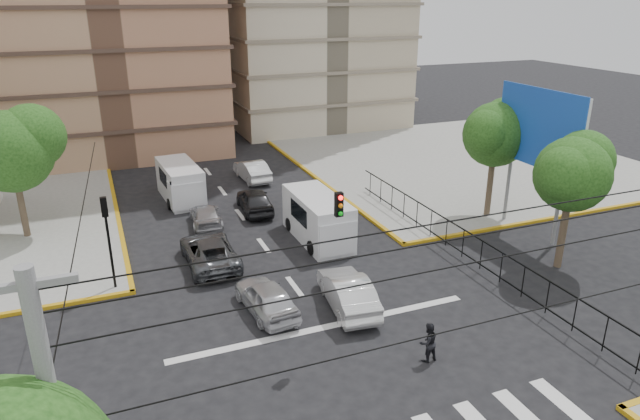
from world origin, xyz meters
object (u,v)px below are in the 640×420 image
traffic_light_nw (107,228)px  pedestrian_crosswalk (428,342)px  van_left_lane (181,184)px  car_silver_front_left (266,297)px  van_right_lane (320,220)px  car_white_front_right (348,292)px

traffic_light_nw → pedestrian_crosswalk: 14.73m
van_left_lane → car_silver_front_left: (1.03, -15.71, -0.47)m
traffic_light_nw → car_silver_front_left: size_ratio=1.05×
traffic_light_nw → van_left_lane: traffic_light_nw is taller
traffic_light_nw → car_silver_front_left: (5.92, -4.53, -2.40)m
traffic_light_nw → pedestrian_crosswalk: size_ratio=2.82×
van_left_lane → pedestrian_crosswalk: van_left_lane is taller
car_silver_front_left → pedestrian_crosswalk: (4.53, -5.58, 0.06)m
van_right_lane → car_white_front_right: size_ratio=1.21×
traffic_light_nw → van_right_lane: traffic_light_nw is taller
van_right_lane → car_white_front_right: bearing=-102.8°
van_right_lane → van_left_lane: size_ratio=1.02×
van_left_lane → car_silver_front_left: van_left_lane is taller
pedestrian_crosswalk → car_silver_front_left: bearing=-54.3°
traffic_light_nw → van_right_lane: (10.87, 1.61, -1.88)m
car_silver_front_left → car_white_front_right: size_ratio=0.90×
pedestrian_crosswalk → traffic_light_nw: bearing=-47.4°
traffic_light_nw → car_white_front_right: 11.05m
traffic_light_nw → car_silver_front_left: bearing=-37.4°
car_silver_front_left → pedestrian_crosswalk: 7.19m
van_left_lane → car_white_front_right: size_ratio=1.19×
van_left_lane → car_white_front_right: 17.24m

